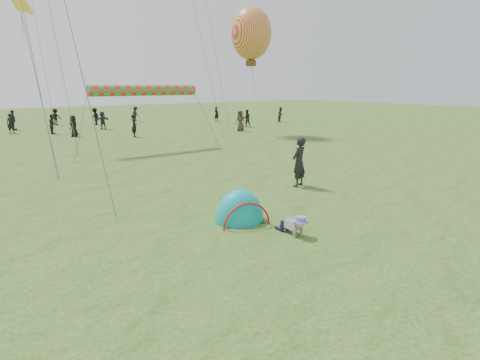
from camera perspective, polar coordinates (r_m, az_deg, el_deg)
ground at (r=10.71m, az=13.30°, el=-7.54°), size 140.00×140.00×0.00m
crawling_toddler at (r=10.19m, az=8.28°, el=-6.69°), size 0.56×0.78×0.58m
popup_tent at (r=11.16m, az=-0.06°, el=-6.23°), size 1.72×1.52×1.91m
standing_adult at (r=14.87m, az=8.97°, el=2.73°), size 0.83×0.67×1.96m
crowd_person_0 at (r=42.28m, az=-3.60°, el=10.01°), size 0.55×0.68×1.62m
crowd_person_1 at (r=36.47m, az=1.02°, el=9.39°), size 0.96×0.86×1.65m
crowd_person_3 at (r=44.13m, az=-15.63°, el=9.71°), size 0.80×1.15×1.63m
crowd_person_4 at (r=33.07m, az=0.06°, el=9.02°), size 0.91×1.04×1.79m
crowd_person_5 at (r=36.72m, az=-20.21°, el=8.54°), size 1.58×0.91×1.62m
crowd_person_6 at (r=30.25m, az=-15.82°, el=7.94°), size 0.50×0.68×1.73m
crowd_person_7 at (r=34.72m, az=-26.59°, el=7.63°), size 0.85×0.95×1.61m
crowd_person_9 at (r=40.85m, az=-21.22°, el=9.01°), size 0.93×1.24×1.71m
crowd_person_10 at (r=32.07m, az=-24.01°, el=7.53°), size 0.74×0.93×1.66m
crowd_person_12 at (r=36.65m, az=-31.55°, el=7.35°), size 0.71×0.60×1.65m
crowd_person_13 at (r=41.57m, az=6.23°, el=9.88°), size 0.95×0.86×1.60m
crowd_person_14 at (r=39.42m, az=-31.29°, el=7.81°), size 0.46×1.05×1.78m
crowd_person_15 at (r=42.52m, az=-26.29°, el=8.63°), size 1.22×1.09×1.64m
balloon_kite at (r=31.43m, az=1.70°, el=20.99°), size 3.17×3.17×4.44m
rainbow_tube_kite at (r=23.74m, az=-14.30°, el=13.10°), size 6.59×0.64×0.64m
diamond_kite_8 at (r=22.71m, az=-30.59°, el=22.39°), size 1.31×1.31×1.07m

